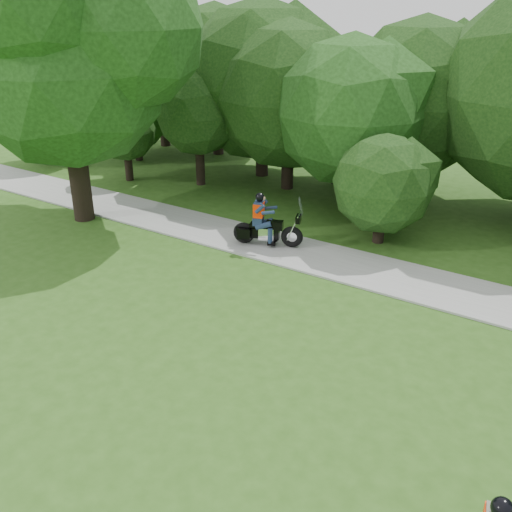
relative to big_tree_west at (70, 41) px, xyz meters
The scene contains 5 objects.
ground 13.82m from the big_tree_west, 33.03° to the right, with size 100.00×100.00×0.00m, color #2D5418.
walkway 12.05m from the big_tree_west, ahead, with size 60.00×2.20×0.06m, color gray.
tree_line 14.27m from the big_tree_west, 33.46° to the left, with size 39.63×10.76×7.86m.
big_tree_west is the anchor object (origin of this frame).
touring_motorcycle 8.33m from the big_tree_west, ahead, with size 2.10×1.20×1.66m.
Camera 1 is at (4.62, -5.74, 7.02)m, focal length 40.00 mm.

